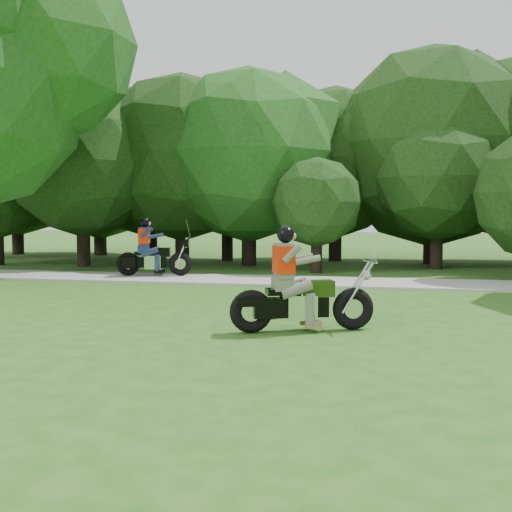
# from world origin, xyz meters

# --- Properties ---
(ground) EXTENTS (100.00, 100.00, 0.00)m
(ground) POSITION_xyz_m (0.00, 0.00, 0.00)
(ground) COLOR #265A19
(ground) RESTS_ON ground
(walkway) EXTENTS (60.00, 2.20, 0.06)m
(walkway) POSITION_xyz_m (0.00, 8.00, 0.03)
(walkway) COLOR #9B9B96
(walkway) RESTS_ON ground
(tree_line) EXTENTS (38.89, 11.88, 7.58)m
(tree_line) POSITION_xyz_m (-0.81, 14.30, 3.59)
(tree_line) COLOR black
(tree_line) RESTS_ON ground
(chopper_motorcycle) EXTENTS (2.17, 1.17, 1.60)m
(chopper_motorcycle) POSITION_xyz_m (-1.00, 1.27, 0.59)
(chopper_motorcycle) COLOR black
(chopper_motorcycle) RESTS_ON ground
(touring_motorcycle) EXTENTS (2.07, 0.94, 1.59)m
(touring_motorcycle) POSITION_xyz_m (-6.12, 8.28, 0.64)
(touring_motorcycle) COLOR black
(touring_motorcycle) RESTS_ON walkway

